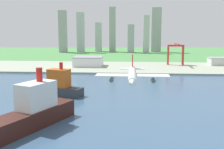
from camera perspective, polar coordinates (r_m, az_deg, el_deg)
name	(u,v)px	position (r m, az deg, el deg)	size (l,w,h in m)	color
ground_plane	(125,93)	(291.73, 2.68, -3.79)	(2400.00, 2400.00, 0.00)	#4A8748
water_bay	(123,110)	(233.65, 2.24, -7.07)	(840.00, 360.00, 0.15)	#385675
industrial_pier	(129,67)	(478.58, 3.36, 1.45)	(840.00, 140.00, 2.50)	#97A18D
airplane_landing	(132,75)	(136.14, 4.10, -0.13)	(35.49, 40.37, 11.92)	white
cargo_ship	(33,111)	(198.98, -15.54, -7.06)	(45.39, 73.93, 39.14)	#381914
container_barge	(57,86)	(286.98, -11.03, -2.22)	(59.05, 31.50, 32.99)	#2D3338
port_crane_red	(176,49)	(509.95, 12.67, 5.01)	(28.11, 46.64, 37.89)	#B72D23
warehouse_main	(88,61)	(485.06, -4.76, 2.65)	(48.23, 41.41, 16.19)	white
warehouse_annex	(222,61)	(536.33, 21.22, 2.51)	(46.60, 32.30, 12.97)	silver
distant_skyline	(111,33)	(804.64, -0.11, 8.34)	(283.28, 57.17, 126.04)	#9B9CA0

